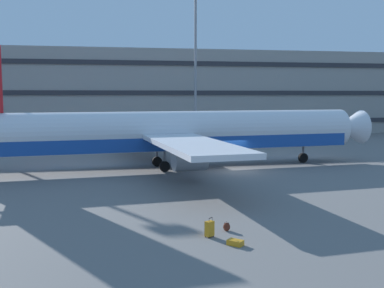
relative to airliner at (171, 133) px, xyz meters
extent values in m
plane|color=slate|center=(5.37, -2.36, -3.11)|extent=(600.00, 600.00, 0.00)
cube|color=gray|center=(5.37, 40.50, 3.65)|extent=(137.70, 18.74, 13.51)
cube|color=#2D2D33|center=(5.37, 31.03, -0.85)|extent=(136.32, 0.24, 0.70)
cube|color=#2D2D33|center=(5.37, 31.03, 3.65)|extent=(136.32, 0.24, 0.70)
cube|color=#2D2D33|center=(5.37, 31.03, 8.15)|extent=(136.32, 0.24, 0.70)
cylinder|color=silver|center=(0.42, 0.04, 0.17)|extent=(33.42, 6.84, 3.49)
cube|color=#19479E|center=(0.42, 0.04, -0.79)|extent=(32.09, 6.63, 1.12)
cone|color=silver|center=(17.90, 1.82, 0.17)|extent=(3.12, 3.59, 3.32)
cube|color=silver|center=(-1.46, 8.62, -0.09)|extent=(5.79, 14.33, 0.36)
cube|color=silver|center=(0.30, -8.74, -0.09)|extent=(5.79, 14.33, 0.36)
cylinder|color=#9E9EA3|center=(-0.71, 6.17, -1.35)|extent=(2.68, 2.16, 1.92)
cylinder|color=#9E9EA3|center=(0.55, -6.19, -1.35)|extent=(2.68, 2.16, 1.92)
cylinder|color=black|center=(12.98, 1.32, -2.66)|extent=(0.93, 0.44, 0.90)
cylinder|color=slate|center=(12.98, 1.32, -1.89)|extent=(0.20, 0.20, 1.53)
cylinder|color=black|center=(-1.06, 1.39, -2.66)|extent=(0.93, 0.44, 0.90)
cylinder|color=slate|center=(-1.06, 1.39, -1.89)|extent=(0.20, 0.20, 1.53)
cylinder|color=black|center=(-0.76, -1.57, -2.66)|extent=(0.93, 0.44, 0.90)
cylinder|color=slate|center=(-0.76, -1.57, -1.89)|extent=(0.20, 0.20, 1.53)
cylinder|color=gray|center=(7.14, 24.99, 6.83)|extent=(0.36, 0.36, 19.88)
cube|color=orange|center=(-0.23, -21.20, -2.99)|extent=(0.75, 0.76, 0.24)
cube|color=black|center=(-0.48, -20.95, -2.99)|extent=(0.16, 0.16, 0.02)
cube|color=orange|center=(-1.06, -19.85, -2.71)|extent=(0.47, 0.43, 0.68)
cylinder|color=#333338|center=(-1.11, -19.98, -2.29)|extent=(0.02, 0.02, 0.17)
cylinder|color=#333338|center=(-0.93, -19.86, -2.29)|extent=(0.02, 0.02, 0.17)
cube|color=black|center=(-1.02, -19.92, -2.20)|extent=(0.19, 0.14, 0.02)
cylinder|color=black|center=(-1.25, -19.85, -3.08)|extent=(0.04, 0.05, 0.05)
cylinder|color=black|center=(-0.99, -19.68, -3.08)|extent=(0.04, 0.05, 0.05)
cylinder|color=black|center=(-1.14, -20.03, -3.08)|extent=(0.04, 0.05, 0.05)
cylinder|color=black|center=(-0.88, -19.86, -3.08)|extent=(0.04, 0.05, 0.05)
ellipsoid|color=#592619|center=(-0.06, -19.10, -2.90)|extent=(0.38, 0.32, 0.41)
ellipsoid|color=#592619|center=(-0.08, -19.21, -2.96)|extent=(0.25, 0.16, 0.18)
torus|color=black|center=(-0.05, -19.06, -2.69)|extent=(0.08, 0.03, 0.08)
cube|color=black|center=(0.06, -19.01, -2.90)|extent=(0.04, 0.03, 0.35)
cube|color=black|center=(-0.12, -18.97, -2.90)|extent=(0.04, 0.03, 0.35)
camera|label=1|loc=(-5.67, -39.86, 3.34)|focal=43.36mm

